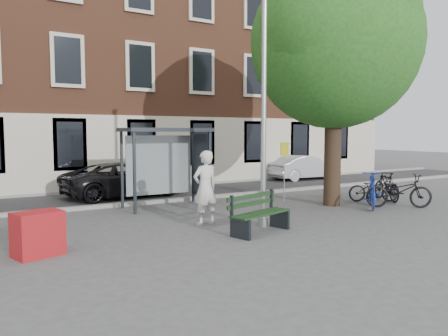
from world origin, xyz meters
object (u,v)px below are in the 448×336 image
lamppost (264,121)px  car_dark (125,179)px  bus_shelter (176,149)px  bike_c (374,189)px  red_stand (38,234)px  bike_a (399,191)px  car_silver (305,167)px  bench (259,215)px  bike_b (372,190)px  painter (205,188)px  notice_sign (284,158)px  bike_d (387,186)px

lamppost → car_dark: 7.55m
bus_shelter → car_dark: bearing=104.0°
bike_c → red_stand: bearing=128.4°
bus_shelter → bike_a: size_ratio=1.35×
car_silver → red_stand: bearing=121.9°
bench → red_stand: bearing=156.5°
bike_b → red_stand: bearing=47.7°
painter → notice_sign: (4.20, 1.85, 0.59)m
notice_sign → car_dark: bearing=131.0°
car_dark → bus_shelter: bearing=-173.2°
car_dark → car_silver: bearing=-91.4°
bike_b → bike_d: size_ratio=1.14×
bike_a → notice_sign: bearing=77.5°
lamppost → bike_b: size_ratio=3.05×
bike_c → bike_d: size_ratio=1.01×
car_silver → lamppost: bearing=135.4°
bench → notice_sign: 5.00m
bus_shelter → bike_c: 7.19m
bus_shelter → car_silver: (9.33, 4.03, -1.28)m
lamppost → car_silver: bearing=43.0°
bike_c → notice_sign: 3.42m
notice_sign → bike_d: bearing=-29.8°
car_silver → bike_b: bearing=155.1°
bus_shelter → notice_sign: bearing=-19.6°
bike_a → bike_d: size_ratio=1.21×
bus_shelter → notice_sign: (3.61, -1.28, -0.33)m
bike_b → car_silver: size_ratio=0.52×
painter → car_silver: size_ratio=0.51×
notice_sign → painter: bearing=-160.7°
painter → bench: size_ratio=1.04×
bike_b → red_stand: size_ratio=2.22×
lamppost → car_silver: (8.72, 8.13, -2.14)m
bike_d → bus_shelter: bearing=0.6°
red_stand → bus_shelter: bearing=39.3°
bus_shelter → bike_b: (5.36, -3.67, -1.32)m
bench → bike_b: 5.36m
bench → notice_sign: (3.52, 3.37, 1.15)m
lamppost → painter: lamppost is taller
bus_shelter → bike_d: 7.74m
car_dark → car_silver: size_ratio=1.23×
lamppost → painter: 2.36m
bike_c → bike_b: bearing=160.4°
car_dark → notice_sign: notice_sign is taller
bike_a → car_dark: car_dark is taller
bike_a → car_silver: (3.19, 8.13, 0.08)m
car_dark → red_stand: 8.16m
bike_a → red_stand: bearing=125.2°
notice_sign → bike_c: bearing=-32.8°
bench → bike_c: size_ratio=1.09×
bike_b → bike_d: 1.84m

